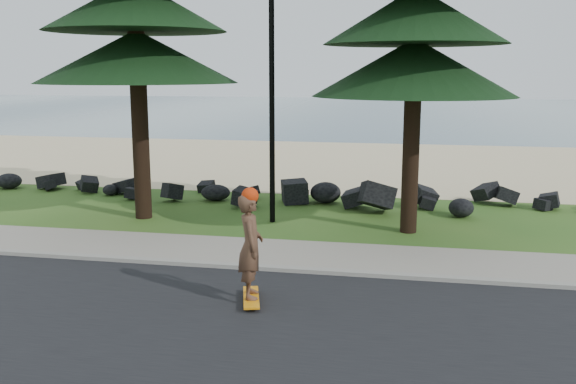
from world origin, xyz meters
TOP-DOWN VIEW (x-y plane):
  - ground at (0.00, 0.00)m, footprint 160.00×160.00m
  - road at (0.00, -4.50)m, footprint 160.00×7.00m
  - kerb at (0.00, -0.90)m, footprint 160.00×0.20m
  - sidewalk at (0.00, 0.20)m, footprint 160.00×2.00m
  - beach_sand at (0.00, 14.50)m, footprint 160.00×15.00m
  - ocean at (0.00, 51.00)m, footprint 160.00×58.00m
  - seawall_boulders at (0.00, 5.60)m, footprint 60.00×2.40m
  - lamp_post at (0.00, 3.20)m, footprint 0.25×0.14m
  - skateboarder at (0.94, -2.70)m, footprint 0.58×1.10m

SIDE VIEW (x-z plane):
  - ground at x=0.00m, z-range 0.00..0.00m
  - seawall_boulders at x=0.00m, z-range -0.55..0.55m
  - ocean at x=0.00m, z-range 0.00..0.01m
  - beach_sand at x=0.00m, z-range 0.00..0.01m
  - road at x=0.00m, z-range 0.00..0.02m
  - sidewalk at x=0.00m, z-range 0.00..0.08m
  - kerb at x=0.00m, z-range 0.00..0.10m
  - skateboarder at x=0.94m, z-range 0.01..1.99m
  - lamp_post at x=0.00m, z-range 0.06..8.20m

